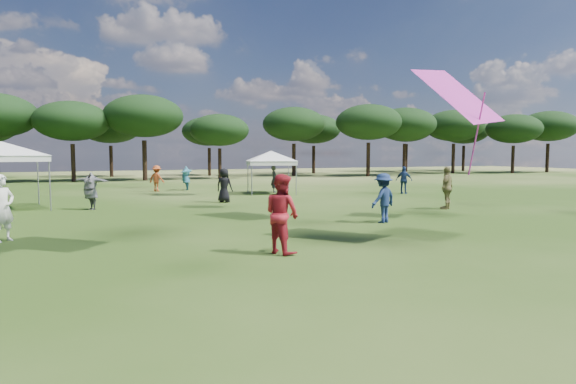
# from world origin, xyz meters

# --- Properties ---
(tree_line) EXTENTS (108.78, 17.63, 7.77)m
(tree_line) POSITION_xyz_m (2.39, 47.41, 5.42)
(tree_line) COLOR black
(tree_line) RESTS_ON ground
(tent_left) EXTENTS (6.57, 6.57, 3.22)m
(tent_left) POSITION_xyz_m (-4.88, 23.35, 2.79)
(tent_left) COLOR gray
(tent_left) RESTS_ON ground
(tent_right) EXTENTS (5.42, 5.42, 2.86)m
(tent_right) POSITION_xyz_m (8.65, 26.64, 2.44)
(tent_right) COLOR gray
(tent_right) RESTS_ON ground
(festival_crowd) EXTENTS (29.77, 22.48, 1.92)m
(festival_crowd) POSITION_xyz_m (0.08, 21.22, 0.85)
(festival_crowd) COLOR #28272B
(festival_crowd) RESTS_ON ground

